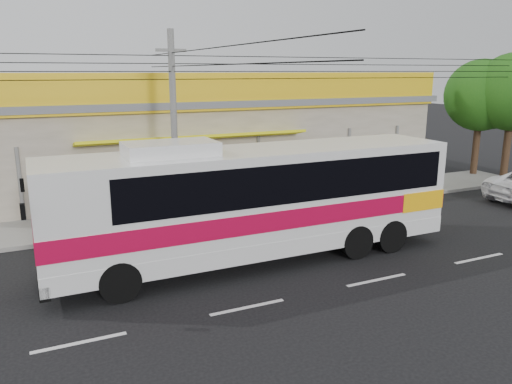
% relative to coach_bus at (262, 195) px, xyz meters
% --- Properties ---
extents(ground, '(120.00, 120.00, 0.00)m').
position_rel_coach_bus_xyz_m(ground, '(2.23, -0.37, -2.07)').
color(ground, black).
rests_on(ground, ground).
extents(sidewalk, '(30.00, 3.20, 0.15)m').
position_rel_coach_bus_xyz_m(sidewalk, '(2.23, 5.63, -2.00)').
color(sidewalk, gray).
rests_on(sidewalk, ground).
extents(lane_markings, '(50.00, 0.12, 0.01)m').
position_rel_coach_bus_xyz_m(lane_markings, '(2.23, -2.87, -2.07)').
color(lane_markings, silver).
rests_on(lane_markings, ground).
extents(storefront_building, '(22.60, 9.20, 5.70)m').
position_rel_coach_bus_xyz_m(storefront_building, '(2.23, 11.17, 0.23)').
color(storefront_building, gray).
rests_on(storefront_building, ground).
extents(coach_bus, '(12.56, 2.70, 3.87)m').
position_rel_coach_bus_xyz_m(coach_bus, '(0.00, 0.00, 0.00)').
color(coach_bus, silver).
rests_on(coach_bus, ground).
extents(motorbike_red, '(1.75, 0.64, 0.91)m').
position_rel_coach_bus_xyz_m(motorbike_red, '(-3.21, 5.70, -1.47)').
color(motorbike_red, '#97180B').
rests_on(motorbike_red, sidewalk).
extents(utility_pole, '(34.00, 14.00, 7.18)m').
position_rel_coach_bus_xyz_m(utility_pole, '(-1.52, 4.20, 3.85)').
color(utility_pole, slate).
rests_on(utility_pole, ground).
extents(tree_near, '(3.87, 3.87, 6.42)m').
position_rel_coach_bus_xyz_m(tree_near, '(16.43, 6.47, 2.27)').
color(tree_near, '#312013').
rests_on(tree_near, ground).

